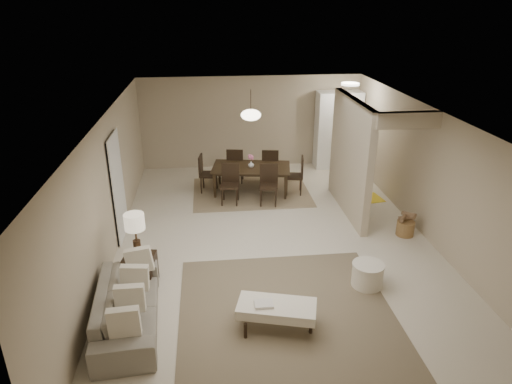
{
  "coord_description": "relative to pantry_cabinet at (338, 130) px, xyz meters",
  "views": [
    {
      "loc": [
        -1.21,
        -7.72,
        4.35
      ],
      "look_at": [
        -0.36,
        0.05,
        1.05
      ],
      "focal_mm": 32.0,
      "sensor_mm": 36.0,
      "label": 1
    }
  ],
  "objects": [
    {
      "name": "floor",
      "position": [
        -2.35,
        -4.15,
        -1.05
      ],
      "size": [
        9.0,
        9.0,
        0.0
      ],
      "primitive_type": "plane",
      "color": "beige",
      "rests_on": "ground"
    },
    {
      "name": "ceiling",
      "position": [
        -2.35,
        -4.15,
        1.45
      ],
      "size": [
        9.0,
        9.0,
        0.0
      ],
      "primitive_type": "plane",
      "rotation": [
        3.14,
        0.0,
        0.0
      ],
      "color": "white",
      "rests_on": "back_wall"
    },
    {
      "name": "back_wall",
      "position": [
        -2.35,
        0.35,
        0.2
      ],
      "size": [
        6.0,
        0.0,
        6.0
      ],
      "primitive_type": "plane",
      "rotation": [
        1.57,
        0.0,
        0.0
      ],
      "color": "#BAAB8D",
      "rests_on": "floor"
    },
    {
      "name": "left_wall",
      "position": [
        -5.35,
        -4.15,
        0.2
      ],
      "size": [
        0.0,
        9.0,
        9.0
      ],
      "primitive_type": "plane",
      "rotation": [
        1.57,
        0.0,
        1.57
      ],
      "color": "#BAAB8D",
      "rests_on": "floor"
    },
    {
      "name": "right_wall",
      "position": [
        0.65,
        -4.15,
        0.2
      ],
      "size": [
        0.0,
        9.0,
        9.0
      ],
      "primitive_type": "plane",
      "rotation": [
        1.57,
        0.0,
        -1.57
      ],
      "color": "#BAAB8D",
      "rests_on": "floor"
    },
    {
      "name": "partition",
      "position": [
        -0.55,
        -2.9,
        0.2
      ],
      "size": [
        0.15,
        2.5,
        2.5
      ],
      "primitive_type": "cube",
      "color": "#BAAB8D",
      "rests_on": "floor"
    },
    {
      "name": "doorway",
      "position": [
        -5.32,
        -3.55,
        -0.03
      ],
      "size": [
        0.04,
        0.9,
        2.04
      ],
      "primitive_type": "cube",
      "color": "black",
      "rests_on": "floor"
    },
    {
      "name": "pantry_cabinet",
      "position": [
        0.0,
        0.0,
        0.0
      ],
      "size": [
        1.2,
        0.55,
        2.1
      ],
      "primitive_type": "cube",
      "color": "white",
      "rests_on": "floor"
    },
    {
      "name": "flush_light",
      "position": [
        -0.05,
        -0.95,
        1.41
      ],
      "size": [
        0.44,
        0.44,
        0.05
      ],
      "primitive_type": "cylinder",
      "color": "white",
      "rests_on": "ceiling"
    },
    {
      "name": "living_rug",
      "position": [
        -2.49,
        -6.34,
        -1.04
      ],
      "size": [
        3.2,
        3.2,
        0.01
      ],
      "primitive_type": "cube",
      "color": "brown",
      "rests_on": "floor"
    },
    {
      "name": "sofa",
      "position": [
        -4.8,
        -6.34,
        -0.74
      ],
      "size": [
        2.16,
        0.98,
        0.61
      ],
      "primitive_type": "imported",
      "rotation": [
        0.0,
        0.0,
        1.65
      ],
      "color": "gray",
      "rests_on": "floor"
    },
    {
      "name": "ottoman_bench",
      "position": [
        -2.69,
        -6.64,
        -0.73
      ],
      "size": [
        1.2,
        0.78,
        0.4
      ],
      "rotation": [
        0.0,
        0.0,
        -0.27
      ],
      "color": "silver",
      "rests_on": "living_rug"
    },
    {
      "name": "side_table",
      "position": [
        -4.75,
        -5.35,
        -0.78
      ],
      "size": [
        0.55,
        0.55,
        0.53
      ],
      "primitive_type": "cube",
      "rotation": [
        0.0,
        0.0,
        -0.15
      ],
      "color": "black",
      "rests_on": "floor"
    },
    {
      "name": "table_lamp",
      "position": [
        -4.75,
        -5.35,
        0.05
      ],
      "size": [
        0.32,
        0.32,
        0.76
      ],
      "color": "#422C1C",
      "rests_on": "side_table"
    },
    {
      "name": "round_pouf",
      "position": [
        -1.06,
        -5.78,
        -0.85
      ],
      "size": [
        0.52,
        0.52,
        0.41
      ],
      "primitive_type": "cylinder",
      "color": "silver",
      "rests_on": "floor"
    },
    {
      "name": "wicker_basket",
      "position": [
        0.29,
        -4.15,
        -0.9
      ],
      "size": [
        0.37,
        0.37,
        0.3
      ],
      "primitive_type": "cylinder",
      "rotation": [
        0.0,
        0.0,
        0.04
      ],
      "color": "brown",
      "rests_on": "floor"
    },
    {
      "name": "dining_rug",
      "position": [
        -2.55,
        -1.63,
        -1.04
      ],
      "size": [
        2.8,
        2.1,
        0.01
      ],
      "primitive_type": "cube",
      "color": "#755F48",
      "rests_on": "floor"
    },
    {
      "name": "dining_table",
      "position": [
        -2.55,
        -1.63,
        -0.72
      ],
      "size": [
        2.0,
        1.32,
        0.65
      ],
      "primitive_type": "imported",
      "rotation": [
        0.0,
        0.0,
        -0.17
      ],
      "color": "black",
      "rests_on": "dining_rug"
    },
    {
      "name": "dining_chairs",
      "position": [
        -2.55,
        -1.63,
        -0.59
      ],
      "size": [
        2.51,
        1.98,
        0.92
      ],
      "color": "black",
      "rests_on": "dining_rug"
    },
    {
      "name": "vase",
      "position": [
        -2.55,
        -1.63,
        -0.32
      ],
      "size": [
        0.19,
        0.19,
        0.15
      ],
      "primitive_type": "imported",
      "rotation": [
        0.0,
        0.0,
        0.4
      ],
      "color": "white",
      "rests_on": "dining_table"
    },
    {
      "name": "yellow_mat",
      "position": [
        0.01,
        -2.34,
        -1.04
      ],
      "size": [
        1.02,
        0.71,
        0.01
      ],
      "primitive_type": "cube",
      "rotation": [
        0.0,
        0.0,
        0.16
      ],
      "color": "yellow",
      "rests_on": "floor"
    },
    {
      "name": "pendant_light",
      "position": [
        -2.55,
        -1.63,
        0.87
      ],
      "size": [
        0.46,
        0.46,
        0.71
      ],
      "color": "#422C1C",
      "rests_on": "ceiling"
    }
  ]
}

